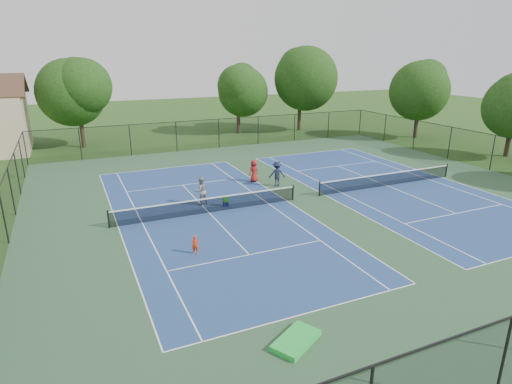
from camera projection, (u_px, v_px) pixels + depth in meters
name	position (u px, v px, depth m)	size (l,w,h in m)	color
ground	(306.00, 198.00, 29.40)	(140.00, 140.00, 0.00)	#234716
court_pad	(306.00, 198.00, 29.40)	(36.00, 36.00, 0.01)	#2E522F
tennis_court_left	(209.00, 211.00, 26.66)	(12.00, 23.83, 1.07)	navy
tennis_court_right	(387.00, 185.00, 32.08)	(12.00, 23.83, 1.07)	navy
perimeter_fence	(307.00, 176.00, 28.90)	(36.08, 36.08, 3.02)	black
tree_back_a	(77.00, 89.00, 43.32)	(6.80, 6.80, 9.15)	#2D2116
tree_back_c	(238.00, 88.00, 51.33)	(6.00, 6.00, 8.40)	#2D2116
tree_back_d	(301.00, 75.00, 53.15)	(7.80, 7.80, 10.37)	#2D2116
tree_side_e	(420.00, 87.00, 48.65)	(6.60, 6.60, 8.87)	#2D2116
child_player	(195.00, 245.00, 21.11)	(0.35, 0.23, 0.97)	red
instructor	(201.00, 191.00, 27.88)	(0.91, 0.71, 1.87)	gray
bystander_b	(277.00, 174.00, 31.76)	(1.22, 0.70, 1.89)	#1A1F3A
bystander_c	(254.00, 171.00, 32.87)	(0.83, 0.54, 1.70)	maroon
ball_crate	(226.00, 204.00, 27.79)	(0.35, 0.27, 0.29)	navy
ball_hopper	(226.00, 199.00, 27.68)	(0.33, 0.26, 0.40)	green
green_tarp	(296.00, 340.00, 14.68)	(1.83, 1.00, 0.20)	green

